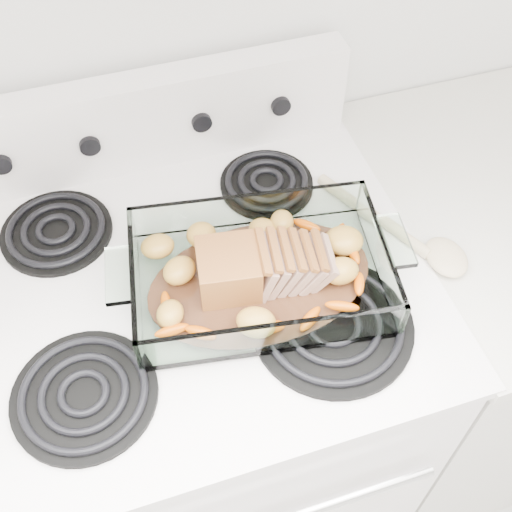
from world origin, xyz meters
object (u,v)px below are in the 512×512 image
object	(u,v)px
electric_range	(205,399)
pork_roast	(252,269)
counter_right	(472,324)
baking_dish	(260,276)

from	to	relation	value
electric_range	pork_roast	size ratio (longest dim) A/B	5.25
counter_right	pork_roast	distance (m)	0.77
counter_right	pork_roast	world-z (taller)	pork_roast
counter_right	electric_range	bearing A→B (deg)	179.90
baking_dish	pork_roast	distance (m)	0.03
baking_dish	pork_roast	xyz separation A→B (m)	(-0.01, -0.00, 0.02)
electric_range	baking_dish	xyz separation A→B (m)	(0.11, -0.06, 0.48)
counter_right	baking_dish	bearing A→B (deg)	-174.48
pork_roast	counter_right	bearing A→B (deg)	18.40
electric_range	pork_roast	world-z (taller)	electric_range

